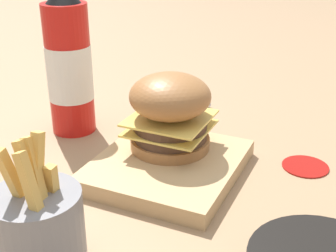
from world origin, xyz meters
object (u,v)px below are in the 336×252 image
Objects in this scene: serving_board at (168,166)px; spoon at (164,94)px; ketchup_bottle at (69,67)px; burger at (170,111)px; fries_basket at (39,226)px.

spoon is (-0.28, -0.14, -0.01)m from serving_board.
ketchup_bottle is 0.24m from spoon.
ketchup_bottle reaches higher than burger.
spoon is (-0.24, -0.12, -0.07)m from burger.
burger is 0.20m from ketchup_bottle.
fries_basket is (0.26, -0.03, -0.03)m from burger.
serving_board is 0.08m from burger.
ketchup_bottle reaches higher than spoon.
serving_board is 1.44× the size of fries_basket.
burger is at bearing -160.19° from serving_board.
serving_board is 0.24m from ketchup_bottle.
serving_board is at bearing 71.65° from ketchup_bottle.
ketchup_bottle is (-0.04, -0.20, 0.03)m from burger.
fries_basket is at bearing 29.34° from ketchup_bottle.
burger is at bearing 173.42° from fries_basket.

